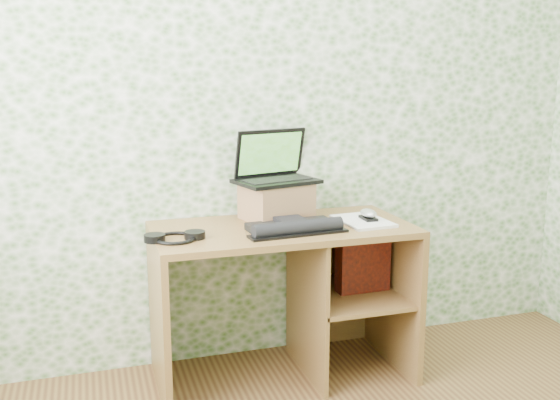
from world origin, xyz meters
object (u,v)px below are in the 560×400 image
object	(u,v)px
keyboard	(294,227)
notepad	(363,221)
laptop	(274,170)
riser	(276,201)
desk	(296,278)

from	to	relation	value
keyboard	notepad	xyz separation A→B (m)	(0.37, 0.06, -0.02)
laptop	keyboard	size ratio (longest dim) A/B	0.93
keyboard	notepad	world-z (taller)	keyboard
keyboard	laptop	bearing A→B (deg)	86.72
riser	keyboard	size ratio (longest dim) A/B	0.65
riser	laptop	distance (m)	0.15
desk	keyboard	distance (m)	0.32
notepad	riser	bearing A→B (deg)	149.08
laptop	notepad	world-z (taller)	laptop
riser	laptop	bearing A→B (deg)	90.00
keyboard	riser	bearing A→B (deg)	86.92
laptop	keyboard	distance (m)	0.36
desk	riser	world-z (taller)	riser
desk	riser	distance (m)	0.38
laptop	keyboard	xyz separation A→B (m)	(0.01, -0.29, -0.22)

